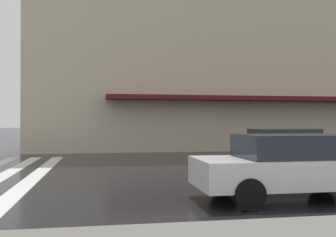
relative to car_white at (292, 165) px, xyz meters
The scene contains 3 objects.
haussmann_block_corner 24.27m from the car_white, 17.20° to the right, with size 16.17×29.30×22.62m.
car_white is the anchor object (origin of this frame).
car_black 7.23m from the car_white, 25.94° to the right, with size 1.85×4.10×1.41m.
Camera 1 is at (-8.86, -4.51, 1.68)m, focal length 41.82 mm.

